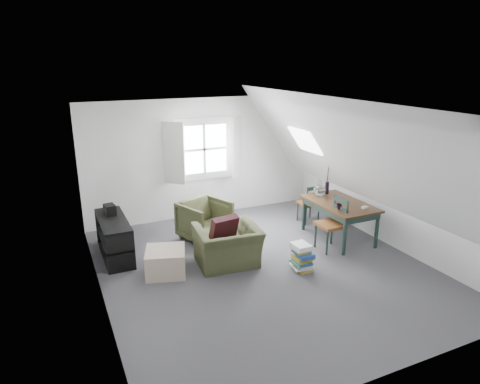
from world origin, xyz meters
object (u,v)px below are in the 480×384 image
armchair_near (228,264)px  media_shelf (115,240)px  dining_chair_far (309,203)px  dining_table (339,207)px  magazine_stack (302,257)px  armchair_far (205,239)px  ottoman (166,262)px  dining_chair_near (332,223)px

armchair_near → media_shelf: (-1.63, 1.05, 0.31)m
media_shelf → armchair_near: bearing=-34.0°
armchair_near → dining_chair_far: bearing=-149.6°
dining_chair_far → dining_table: bearing=71.2°
magazine_stack → media_shelf: bearing=147.0°
armchair_near → dining_table: (2.31, 0.13, 0.62)m
media_shelf → magazine_stack: 3.15m
dining_table → media_shelf: (-3.94, 0.93, -0.31)m
armchair_near → armchair_far: (0.03, 1.14, 0.00)m
dining_table → ottoman: bearing=-176.0°
dining_table → dining_chair_far: (-0.04, 0.93, -0.19)m
armchair_far → media_shelf: media_shelf is taller
dining_chair_far → armchair_near: bearing=3.8°
armchair_far → dining_chair_far: 2.29m
armchair_far → magazine_stack: 2.07m
media_shelf → armchair_far: bearing=2.0°
armchair_near → armchair_far: armchair_far is taller
magazine_stack → armchair_far: bearing=118.6°
dining_chair_near → armchair_near: bearing=-104.6°
armchair_far → ottoman: 1.46m
dining_chair_far → media_shelf: size_ratio=0.62×
ottoman → media_shelf: (-0.62, 0.93, 0.10)m
armchair_far → dining_chair_far: size_ratio=1.00×
ottoman → dining_chair_near: size_ratio=0.65×
dining_table → armchair_near: bearing=-172.9°
ottoman → dining_table: dining_table is taller
ottoman → media_shelf: media_shelf is taller
armchair_near → armchair_far: bearing=-85.7°
armchair_near → magazine_stack: size_ratio=2.30×
armchair_far → media_shelf: bearing=161.7°
dining_chair_far → ottoman: bearing=-5.2°
armchair_near → dining_chair_near: 1.98m
armchair_far → dining_chair_far: dining_chair_far is taller
armchair_near → dining_chair_near: size_ratio=1.08×
armchair_far → dining_table: size_ratio=0.57×
armchair_near → media_shelf: size_ratio=0.76×
media_shelf → dining_chair_near: bearing=-20.8°
media_shelf → magazine_stack: media_shelf is taller
armchair_near → media_shelf: bearing=-27.2°
dining_chair_near → media_shelf: size_ratio=0.71×
dining_table → dining_chair_near: (-0.40, -0.34, -0.13)m
dining_table → media_shelf: bearing=170.7°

